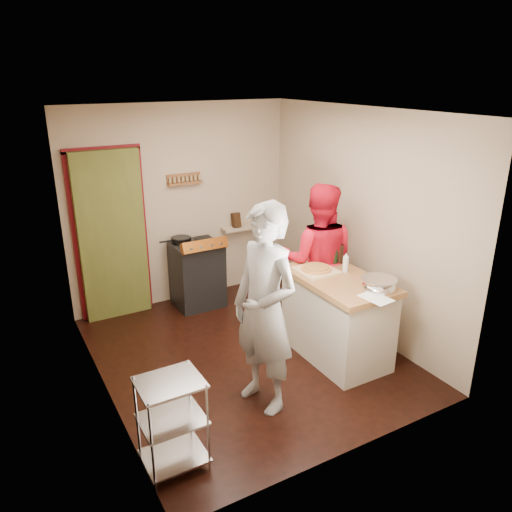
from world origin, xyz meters
The scene contains 10 objects.
floor centered at (0.00, 0.00, 0.00)m, with size 3.50×3.50×0.00m, color black.
back_wall centered at (-0.64, 1.78, 1.13)m, with size 3.00×0.44×2.60m.
left_wall centered at (-1.50, 0.00, 1.30)m, with size 0.04×3.50×2.60m, color tan.
right_wall centered at (1.50, 0.00, 1.30)m, with size 0.04×3.50×2.60m, color tan.
ceiling centered at (0.00, 0.00, 2.61)m, with size 3.00×3.50×0.02m, color white.
stove centered at (0.05, 1.42, 0.45)m, with size 0.60×0.63×1.00m.
wire_shelving centered at (-1.28, -1.20, 0.44)m, with size 0.48×0.40×0.80m.
island centered at (0.85, -0.50, 0.49)m, with size 0.72×1.34×1.23m.
person_stripe centered at (-0.25, -0.83, 0.97)m, with size 0.71×0.46×1.94m, color #B6B6BB.
person_red centered at (1.00, 0.08, 0.90)m, with size 0.87×0.68×1.80m, color red.
Camera 1 is at (-2.26, -4.25, 2.94)m, focal length 35.00 mm.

